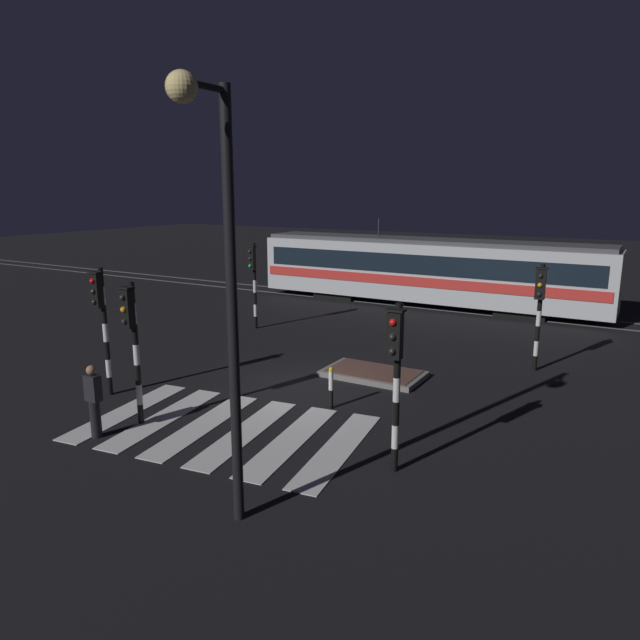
{
  "coord_description": "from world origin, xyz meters",
  "views": [
    {
      "loc": [
        8.37,
        -13.3,
        5.53
      ],
      "look_at": [
        -0.8,
        2.51,
        1.4
      ],
      "focal_mm": 32.42,
      "sensor_mm": 36.0,
      "label": 1
    }
  ],
  "objects_px": {
    "traffic_light_corner_far_left": "(253,273)",
    "traffic_light_corner_far_right": "(540,302)",
    "traffic_light_corner_near_left": "(101,313)",
    "traffic_light_corner_near_right": "(396,364)",
    "tram": "(426,270)",
    "street_lamp_near_kerb": "(220,259)",
    "bollard_island_edge": "(331,388)",
    "traffic_light_kerb_mid_left": "(132,333)",
    "pedestrian_waiting_at_kerb": "(94,401)"
  },
  "relations": [
    {
      "from": "traffic_light_corner_near_right",
      "to": "traffic_light_corner_near_left",
      "type": "xyz_separation_m",
      "value": [
        -8.54,
        0.19,
        0.05
      ]
    },
    {
      "from": "traffic_light_corner_far_right",
      "to": "traffic_light_corner_near_left",
      "type": "bearing_deg",
      "value": -140.05
    },
    {
      "from": "traffic_light_kerb_mid_left",
      "to": "traffic_light_corner_far_right",
      "type": "xyz_separation_m",
      "value": [
        7.45,
        9.19,
        -0.08
      ]
    },
    {
      "from": "traffic_light_corner_near_right",
      "to": "pedestrian_waiting_at_kerb",
      "type": "height_order",
      "value": "traffic_light_corner_near_right"
    },
    {
      "from": "street_lamp_near_kerb",
      "to": "traffic_light_corner_far_left",
      "type": "bearing_deg",
      "value": 124.76
    },
    {
      "from": "traffic_light_corner_near_left",
      "to": "bollard_island_edge",
      "type": "xyz_separation_m",
      "value": [
        5.78,
        2.24,
        -1.77
      ]
    },
    {
      "from": "traffic_light_corner_near_right",
      "to": "traffic_light_corner_far_right",
      "type": "xyz_separation_m",
      "value": [
        1.2,
        8.35,
        -0.07
      ]
    },
    {
      "from": "traffic_light_corner_far_left",
      "to": "traffic_light_corner_far_right",
      "type": "relative_size",
      "value": 1.04
    },
    {
      "from": "pedestrian_waiting_at_kerb",
      "to": "bollard_island_edge",
      "type": "xyz_separation_m",
      "value": [
        3.78,
        4.24,
        -0.32
      ]
    },
    {
      "from": "traffic_light_kerb_mid_left",
      "to": "tram",
      "type": "height_order",
      "value": "tram"
    },
    {
      "from": "traffic_light_kerb_mid_left",
      "to": "bollard_island_edge",
      "type": "relative_size",
      "value": 3.13
    },
    {
      "from": "traffic_light_corner_far_left",
      "to": "traffic_light_corner_far_right",
      "type": "height_order",
      "value": "traffic_light_corner_far_left"
    },
    {
      "from": "traffic_light_corner_near_left",
      "to": "traffic_light_corner_far_right",
      "type": "bearing_deg",
      "value": 39.95
    },
    {
      "from": "traffic_light_corner_near_left",
      "to": "traffic_light_corner_near_right",
      "type": "bearing_deg",
      "value": -1.27
    },
    {
      "from": "street_lamp_near_kerb",
      "to": "traffic_light_corner_far_right",
      "type": "bearing_deg",
      "value": 76.08
    },
    {
      "from": "tram",
      "to": "traffic_light_corner_near_right",
      "type": "bearing_deg",
      "value": -71.99
    },
    {
      "from": "traffic_light_corner_near_left",
      "to": "traffic_light_kerb_mid_left",
      "type": "bearing_deg",
      "value": -24.19
    },
    {
      "from": "traffic_light_corner_near_right",
      "to": "traffic_light_corner_near_left",
      "type": "relative_size",
      "value": 0.98
    },
    {
      "from": "traffic_light_corner_far_right",
      "to": "pedestrian_waiting_at_kerb",
      "type": "bearing_deg",
      "value": -127.27
    },
    {
      "from": "tram",
      "to": "traffic_light_corner_far_left",
      "type": "bearing_deg",
      "value": -118.24
    },
    {
      "from": "traffic_light_corner_far_right",
      "to": "pedestrian_waiting_at_kerb",
      "type": "distance_m",
      "value": 12.84
    },
    {
      "from": "traffic_light_corner_far_right",
      "to": "tram",
      "type": "relative_size",
      "value": 0.2
    },
    {
      "from": "traffic_light_kerb_mid_left",
      "to": "tram",
      "type": "relative_size",
      "value": 0.2
    },
    {
      "from": "traffic_light_corner_near_right",
      "to": "traffic_light_corner_near_left",
      "type": "height_order",
      "value": "traffic_light_corner_near_left"
    },
    {
      "from": "traffic_light_corner_far_left",
      "to": "street_lamp_near_kerb",
      "type": "bearing_deg",
      "value": -55.24
    },
    {
      "from": "tram",
      "to": "bollard_island_edge",
      "type": "bearing_deg",
      "value": -79.44
    },
    {
      "from": "traffic_light_corner_far_left",
      "to": "traffic_light_corner_near_right",
      "type": "relative_size",
      "value": 1.01
    },
    {
      "from": "traffic_light_corner_far_left",
      "to": "traffic_light_corner_near_left",
      "type": "bearing_deg",
      "value": -81.93
    },
    {
      "from": "traffic_light_corner_far_left",
      "to": "bollard_island_edge",
      "type": "height_order",
      "value": "traffic_light_corner_far_left"
    },
    {
      "from": "traffic_light_corner_far_right",
      "to": "pedestrian_waiting_at_kerb",
      "type": "relative_size",
      "value": 1.96
    },
    {
      "from": "street_lamp_near_kerb",
      "to": "tram",
      "type": "bearing_deg",
      "value": 100.82
    },
    {
      "from": "traffic_light_corner_near_right",
      "to": "traffic_light_corner_near_left",
      "type": "bearing_deg",
      "value": 178.73
    },
    {
      "from": "traffic_light_corner_near_left",
      "to": "tram",
      "type": "bearing_deg",
      "value": 79.19
    },
    {
      "from": "traffic_light_kerb_mid_left",
      "to": "traffic_light_corner_near_left",
      "type": "bearing_deg",
      "value": 155.81
    },
    {
      "from": "traffic_light_corner_far_left",
      "to": "pedestrian_waiting_at_kerb",
      "type": "bearing_deg",
      "value": -72.89
    },
    {
      "from": "pedestrian_waiting_at_kerb",
      "to": "bollard_island_edge",
      "type": "height_order",
      "value": "pedestrian_waiting_at_kerb"
    },
    {
      "from": "traffic_light_corner_far_left",
      "to": "traffic_light_kerb_mid_left",
      "type": "bearing_deg",
      "value": -69.7
    },
    {
      "from": "traffic_light_corner_far_left",
      "to": "street_lamp_near_kerb",
      "type": "height_order",
      "value": "street_lamp_near_kerb"
    },
    {
      "from": "bollard_island_edge",
      "to": "traffic_light_corner_near_left",
      "type": "bearing_deg",
      "value": -158.85
    },
    {
      "from": "traffic_light_corner_near_right",
      "to": "tram",
      "type": "distance_m",
      "value": 17.48
    },
    {
      "from": "traffic_light_corner_far_right",
      "to": "street_lamp_near_kerb",
      "type": "xyz_separation_m",
      "value": [
        -2.84,
        -11.45,
        2.3
      ]
    },
    {
      "from": "traffic_light_kerb_mid_left",
      "to": "street_lamp_near_kerb",
      "type": "xyz_separation_m",
      "value": [
        4.62,
        -2.26,
        2.21
      ]
    },
    {
      "from": "street_lamp_near_kerb",
      "to": "bollard_island_edge",
      "type": "xyz_separation_m",
      "value": [
        -1.12,
        5.52,
        -3.94
      ]
    },
    {
      "from": "traffic_light_kerb_mid_left",
      "to": "traffic_light_corner_near_right",
      "type": "xyz_separation_m",
      "value": [
        6.25,
        0.84,
        -0.01
      ]
    },
    {
      "from": "bollard_island_edge",
      "to": "traffic_light_corner_near_right",
      "type": "bearing_deg",
      "value": -41.33
    },
    {
      "from": "traffic_light_corner_far_left",
      "to": "street_lamp_near_kerb",
      "type": "relative_size",
      "value": 0.49
    },
    {
      "from": "traffic_light_corner_near_right",
      "to": "street_lamp_near_kerb",
      "type": "distance_m",
      "value": 4.15
    },
    {
      "from": "pedestrian_waiting_at_kerb",
      "to": "tram",
      "type": "bearing_deg",
      "value": 86.49
    },
    {
      "from": "tram",
      "to": "traffic_light_corner_far_right",
      "type": "bearing_deg",
      "value": -51.37
    },
    {
      "from": "street_lamp_near_kerb",
      "to": "pedestrian_waiting_at_kerb",
      "type": "bearing_deg",
      "value": 165.32
    }
  ]
}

